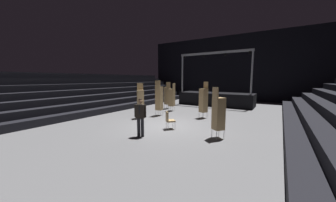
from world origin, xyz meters
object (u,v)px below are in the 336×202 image
(chair_stack_mid_right, at_px, (203,100))
(loose_chair_near_man, at_px, (169,119))
(chair_stack_front_right, at_px, (172,97))
(chair_stack_mid_left, at_px, (159,98))
(man_with_tie, at_px, (140,115))
(chair_stack_front_left, at_px, (218,113))
(stage_riser, at_px, (216,98))
(chair_stack_mid_centre, at_px, (167,95))
(chair_stack_rear_left, at_px, (140,101))

(chair_stack_mid_right, relative_size, loose_chair_near_man, 2.62)
(chair_stack_front_right, xyz_separation_m, chair_stack_mid_right, (3.24, -1.21, 0.08))
(chair_stack_mid_left, bearing_deg, man_with_tie, -71.30)
(chair_stack_front_left, bearing_deg, stage_riser, 146.51)
(stage_riser, bearing_deg, chair_stack_front_right, -112.67)
(chair_stack_mid_left, height_order, chair_stack_mid_centre, chair_stack_mid_left)
(chair_stack_front_left, relative_size, chair_stack_mid_right, 0.93)
(man_with_tie, bearing_deg, stage_riser, -110.59)
(stage_riser, distance_m, chair_stack_rear_left, 9.03)
(chair_stack_mid_centre, xyz_separation_m, chair_stack_rear_left, (0.57, -4.27, 0.00))
(chair_stack_mid_left, bearing_deg, loose_chair_near_man, -52.69)
(man_with_tie, bearing_deg, loose_chair_near_man, -125.54)
(stage_riser, relative_size, man_with_tie, 4.01)
(chair_stack_front_left, relative_size, chair_stack_mid_centre, 0.96)
(chair_stack_mid_centre, distance_m, chair_stack_rear_left, 4.31)
(chair_stack_front_right, xyz_separation_m, chair_stack_mid_left, (0.21, -2.13, 0.13))
(chair_stack_mid_right, bearing_deg, chair_stack_front_left, 145.96)
(chair_stack_front_left, xyz_separation_m, chair_stack_rear_left, (-5.69, 1.32, 0.04))
(chair_stack_front_left, xyz_separation_m, chair_stack_mid_left, (-5.15, 2.74, 0.13))
(chair_stack_front_left, height_order, chair_stack_mid_centre, chair_stack_mid_centre)
(chair_stack_front_left, distance_m, chair_stack_rear_left, 5.85)
(chair_stack_mid_right, distance_m, loose_chair_near_man, 3.68)
(loose_chair_near_man, bearing_deg, stage_riser, 135.66)
(chair_stack_mid_right, bearing_deg, man_with_tie, 105.65)
(stage_riser, distance_m, chair_stack_front_left, 10.50)
(man_with_tie, bearing_deg, chair_stack_front_left, -172.42)
(stage_riser, xyz_separation_m, loose_chair_near_man, (0.58, -9.90, -0.18))
(chair_stack_front_left, bearing_deg, chair_stack_mid_right, 158.65)
(chair_stack_mid_centre, bearing_deg, chair_stack_mid_left, -131.27)
(stage_riser, relative_size, chair_stack_front_left, 3.12)
(chair_stack_mid_left, xyz_separation_m, chair_stack_rear_left, (-0.55, -1.42, -0.08))
(chair_stack_front_right, distance_m, chair_stack_mid_left, 2.15)
(man_with_tie, xyz_separation_m, chair_stack_mid_centre, (-3.18, 7.29, 0.17))
(chair_stack_mid_left, bearing_deg, chair_stack_rear_left, -117.28)
(chair_stack_front_right, bearing_deg, man_with_tie, -165.80)
(man_with_tie, relative_size, chair_stack_rear_left, 0.75)
(chair_stack_mid_centre, bearing_deg, chair_stack_front_right, -101.11)
(chair_stack_rear_left, bearing_deg, chair_stack_mid_centre, -127.99)
(chair_stack_mid_right, xyz_separation_m, loose_chair_near_man, (-0.52, -3.57, -0.70))
(chair_stack_front_right, relative_size, chair_stack_rear_left, 0.96)
(chair_stack_front_right, bearing_deg, chair_stack_front_left, -137.12)
(chair_stack_front_left, bearing_deg, chair_stack_rear_left, -154.42)
(chair_stack_front_right, relative_size, loose_chair_near_man, 2.44)
(chair_stack_front_right, relative_size, chair_stack_mid_right, 0.93)
(loose_chair_near_man, bearing_deg, chair_stack_front_right, 161.93)
(chair_stack_rear_left, relative_size, loose_chair_near_man, 2.53)
(chair_stack_front_left, distance_m, chair_stack_mid_right, 4.23)
(stage_riser, bearing_deg, man_with_tie, -89.37)
(stage_riser, height_order, chair_stack_mid_left, stage_riser)
(stage_riser, height_order, chair_stack_front_right, stage_riser)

